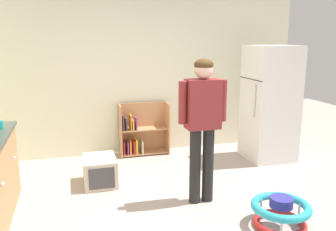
{
  "coord_description": "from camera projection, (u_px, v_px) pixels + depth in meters",
  "views": [
    {
      "loc": [
        -1.23,
        -3.38,
        1.91
      ],
      "look_at": [
        -0.15,
        0.45,
        1.02
      ],
      "focal_mm": 37.81,
      "sensor_mm": 36.0,
      "label": 1
    }
  ],
  "objects": [
    {
      "name": "refrigerator",
      "position": [
        270.0,
        103.0,
        5.51
      ],
      "size": [
        0.73,
        0.68,
        1.78
      ],
      "color": "white",
      "rests_on": "ground"
    },
    {
      "name": "back_wall",
      "position": [
        146.0,
        71.0,
        5.81
      ],
      "size": [
        5.2,
        0.06,
        2.7
      ],
      "primitive_type": "cube",
      "color": "silver",
      "rests_on": "ground"
    },
    {
      "name": "baby_walker",
      "position": [
        280.0,
        212.0,
        3.6
      ],
      "size": [
        0.6,
        0.6,
        0.32
      ],
      "color": "red",
      "rests_on": "ground"
    },
    {
      "name": "pet_carrier",
      "position": [
        100.0,
        171.0,
        4.66
      ],
      "size": [
        0.42,
        0.55,
        0.36
      ],
      "color": "beige",
      "rests_on": "ground"
    },
    {
      "name": "standing_person",
      "position": [
        203.0,
        118.0,
        3.98
      ],
      "size": [
        0.57,
        0.22,
        1.68
      ],
      "color": "black",
      "rests_on": "ground"
    },
    {
      "name": "bookshelf",
      "position": [
        141.0,
        133.0,
        5.81
      ],
      "size": [
        0.8,
        0.28,
        0.85
      ],
      "color": "tan",
      "rests_on": "ground"
    },
    {
      "name": "ground_plane",
      "position": [
        192.0,
        213.0,
        3.91
      ],
      "size": [
        12.0,
        12.0,
        0.0
      ],
      "primitive_type": "plane",
      "color": "#B6A49A",
      "rests_on": "ground"
    }
  ]
}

